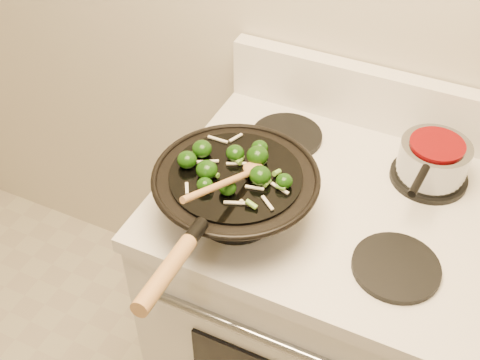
% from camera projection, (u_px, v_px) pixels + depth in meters
% --- Properties ---
extents(stove, '(0.78, 0.67, 1.08)m').
position_uv_depth(stove, '(318.00, 310.00, 1.69)').
color(stove, white).
rests_on(stove, ground).
extents(wok, '(0.36, 0.59, 0.19)m').
position_uv_depth(wok, '(235.00, 192.00, 1.28)').
color(wok, black).
rests_on(wok, stove).
extents(stirfry, '(0.25, 0.22, 0.04)m').
position_uv_depth(stirfry, '(232.00, 165.00, 1.25)').
color(stirfry, '#113508').
rests_on(stirfry, wok).
extents(wooden_spoon, '(0.08, 0.24, 0.10)m').
position_uv_depth(wooden_spoon, '(236.00, 178.00, 1.20)').
color(wooden_spoon, '#B07B45').
rests_on(wooden_spoon, wok).
extents(saucepan, '(0.16, 0.26, 0.10)m').
position_uv_depth(saucepan, '(433.00, 160.00, 1.38)').
color(saucepan, gray).
rests_on(saucepan, stove).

